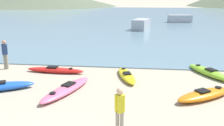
{
  "coord_description": "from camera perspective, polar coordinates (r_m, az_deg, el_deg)",
  "views": [
    {
      "loc": [
        2.53,
        -4.52,
        4.08
      ],
      "look_at": [
        0.84,
        8.96,
        0.5
      ],
      "focal_mm": 42.0,
      "sensor_mm": 36.0,
      "label": 1
    }
  ],
  "objects": [
    {
      "name": "kayak_on_sand_7",
      "position": [
        11.39,
        -9.86,
        -5.61
      ],
      "size": [
        1.72,
        3.47,
        0.36
      ],
      "color": "#E5668C",
      "rests_on": "ground_plane"
    },
    {
      "name": "kayak_on_sand_1",
      "position": [
        14.45,
        20.32,
        -1.89
      ],
      "size": [
        2.05,
        3.09,
        0.38
      ],
      "color": "#8CCC2D",
      "rests_on": "ground_plane"
    },
    {
      "name": "person_near_foreground",
      "position": [
        7.69,
        1.7,
        -9.94
      ],
      "size": [
        0.31,
        0.26,
        1.51
      ],
      "color": "gray",
      "rests_on": "ground_plane"
    },
    {
      "name": "bay_water",
      "position": [
        49.51,
        4.25,
        10.02
      ],
      "size": [
        160.0,
        70.0,
        0.06
      ],
      "primitive_type": "cube",
      "color": "slate",
      "rests_on": "ground_plane"
    },
    {
      "name": "kayak_on_sand_3",
      "position": [
        14.35,
        -12.25,
        -1.52
      ],
      "size": [
        3.19,
        0.76,
        0.33
      ],
      "color": "red",
      "rests_on": "ground_plane"
    },
    {
      "name": "kayak_on_sand_4",
      "position": [
        11.22,
        19.52,
        -6.49
      ],
      "size": [
        2.73,
        2.27,
        0.39
      ],
      "color": "orange",
      "rests_on": "ground_plane"
    },
    {
      "name": "person_near_waterline",
      "position": [
        15.7,
        -22.28,
        2.11
      ],
      "size": [
        0.33,
        0.22,
        1.64
      ],
      "color": "gray",
      "rests_on": "ground_plane"
    },
    {
      "name": "moored_boat_0",
      "position": [
        40.36,
        14.53,
        9.33
      ],
      "size": [
        3.54,
        1.76,
        1.07
      ],
      "color": "#B2B2B7",
      "rests_on": "bay_water"
    },
    {
      "name": "kayak_on_sand_0",
      "position": [
        13.16,
        3.17,
        -2.69
      ],
      "size": [
        1.37,
        2.82,
        0.32
      ],
      "color": "yellow",
      "rests_on": "ground_plane"
    },
    {
      "name": "moored_boat_2",
      "position": [
        31.06,
        6.34,
        8.35
      ],
      "size": [
        2.14,
        3.33,
        1.21
      ],
      "color": "#B2B2B7",
      "rests_on": "bay_water"
    }
  ]
}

